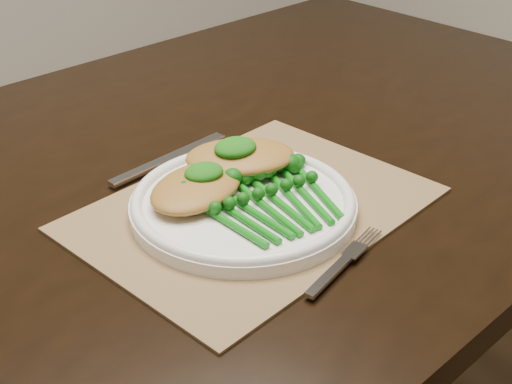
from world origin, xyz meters
TOP-DOWN VIEW (x-y plane):
  - dining_table at (0.14, -0.06)m, footprint 1.73×1.16m
  - placemat at (0.15, -0.20)m, footprint 0.47×0.39m
  - dinner_plate at (0.13, -0.20)m, footprint 0.27×0.27m
  - knife at (0.10, -0.04)m, footprint 0.20×0.06m
  - fork at (0.18, -0.35)m, footprint 0.15×0.07m
  - chicken_fillet_left at (0.09, -0.16)m, footprint 0.16×0.14m
  - chicken_fillet_right at (0.17, -0.14)m, footprint 0.17×0.15m
  - pesto_dollop_left at (0.10, -0.16)m, footprint 0.05×0.04m
  - pesto_dollop_right at (0.16, -0.14)m, footprint 0.06×0.05m
  - broccolini_bundle at (0.15, -0.24)m, footprint 0.16×0.17m

SIDE VIEW (x-z plane):
  - dining_table at x=0.14m, z-range 0.00..0.75m
  - placemat at x=0.15m, z-range 0.75..0.75m
  - fork at x=0.18m, z-range 0.76..0.76m
  - knife at x=0.10m, z-range 0.75..0.76m
  - dinner_plate at x=0.13m, z-range 0.75..0.78m
  - broccolini_bundle at x=0.15m, z-range 0.76..0.79m
  - chicken_fillet_left at x=0.09m, z-range 0.77..0.80m
  - chicken_fillet_right at x=0.17m, z-range 0.78..0.80m
  - pesto_dollop_left at x=0.10m, z-range 0.79..0.81m
  - pesto_dollop_right at x=0.16m, z-range 0.80..0.82m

